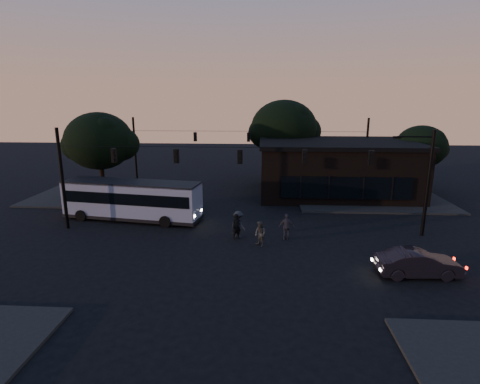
# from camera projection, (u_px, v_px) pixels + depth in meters

# --- Properties ---
(ground) EXTENTS (120.00, 120.00, 0.00)m
(ground) POSITION_uv_depth(u_px,v_px,m) (236.00, 253.00, 23.55)
(ground) COLOR black
(ground) RESTS_ON ground
(sidewalk_far_right) EXTENTS (14.00, 10.00, 0.15)m
(sidewalk_far_right) POSITION_uv_depth(u_px,v_px,m) (369.00, 198.00, 36.40)
(sidewalk_far_right) COLOR black
(sidewalk_far_right) RESTS_ON ground
(sidewalk_far_left) EXTENTS (14.00, 10.00, 0.15)m
(sidewalk_far_left) POSITION_uv_depth(u_px,v_px,m) (108.00, 194.00, 37.91)
(sidewalk_far_left) COLOR black
(sidewalk_far_left) RESTS_ON ground
(building) EXTENTS (15.40, 10.41, 5.40)m
(building) POSITION_uv_depth(u_px,v_px,m) (336.00, 168.00, 37.85)
(building) COLOR black
(building) RESTS_ON ground
(tree_behind) EXTENTS (7.60, 7.60, 9.43)m
(tree_behind) POSITION_uv_depth(u_px,v_px,m) (284.00, 128.00, 43.15)
(tree_behind) COLOR black
(tree_behind) RESTS_ON ground
(tree_right) EXTENTS (5.20, 5.20, 6.86)m
(tree_right) POSITION_uv_depth(u_px,v_px,m) (421.00, 147.00, 38.83)
(tree_right) COLOR black
(tree_right) RESTS_ON ground
(tree_left) EXTENTS (6.40, 6.40, 8.30)m
(tree_left) POSITION_uv_depth(u_px,v_px,m) (99.00, 141.00, 35.62)
(tree_left) COLOR black
(tree_left) RESTS_ON ground
(signal_rig_near) EXTENTS (26.24, 0.30, 7.50)m
(signal_rig_near) POSITION_uv_depth(u_px,v_px,m) (240.00, 172.00, 26.36)
(signal_rig_near) COLOR black
(signal_rig_near) RESTS_ON ground
(signal_rig_far) EXTENTS (26.24, 0.30, 7.50)m
(signal_rig_far) POSITION_uv_depth(u_px,v_px,m) (249.00, 147.00, 41.92)
(signal_rig_far) COLOR black
(signal_rig_far) RESTS_ON ground
(bus) EXTENTS (11.37, 4.25, 3.13)m
(bus) POSITION_uv_depth(u_px,v_px,m) (132.00, 198.00, 29.81)
(bus) COLOR gray
(bus) RESTS_ON ground
(car) EXTENTS (4.54, 1.78, 1.47)m
(car) POSITION_uv_depth(u_px,v_px,m) (418.00, 263.00, 20.39)
(car) COLOR black
(car) RESTS_ON ground
(pedestrian_a) EXTENTS (0.79, 0.70, 1.81)m
(pedestrian_a) POSITION_uv_depth(u_px,v_px,m) (237.00, 227.00, 25.77)
(pedestrian_a) COLOR black
(pedestrian_a) RESTS_ON ground
(pedestrian_b) EXTENTS (1.02, 1.04, 1.69)m
(pedestrian_b) POSITION_uv_depth(u_px,v_px,m) (260.00, 234.00, 24.54)
(pedestrian_b) COLOR #3D3C37
(pedestrian_b) RESTS_ON ground
(pedestrian_c) EXTENTS (1.09, 0.48, 1.84)m
(pedestrian_c) POSITION_uv_depth(u_px,v_px,m) (287.00, 227.00, 25.69)
(pedestrian_c) COLOR #2F2E38
(pedestrian_c) RESTS_ON ground
(pedestrian_d) EXTENTS (1.40, 1.35, 1.92)m
(pedestrian_d) POSITION_uv_depth(u_px,v_px,m) (238.00, 224.00, 26.11)
(pedestrian_d) COLOR black
(pedestrian_d) RESTS_ON ground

